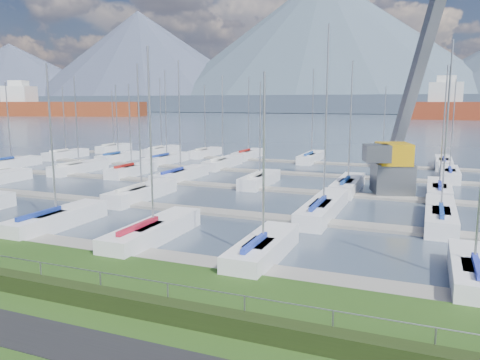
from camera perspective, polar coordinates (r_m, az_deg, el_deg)
The scene contains 10 objects.
path at distance 16.96m, azimuth -20.34°, elevation -18.07°, with size 160.00×2.00×0.04m, color black.
water at distance 274.24m, azimuth 19.92°, elevation 7.30°, with size 800.00×540.00×0.20m, color #435062.
hedge at distance 18.60m, azimuth -14.88°, elevation -14.08°, with size 80.00×0.70×0.70m, color black.
fence at distance 18.58m, azimuth -14.24°, elevation -11.25°, with size 0.04×0.04×80.00m, color gray.
foothill at distance 344.08m, azimuth 20.45°, elevation 8.68°, with size 900.00×80.00×12.00m, color #404D5E.
mountains at distance 420.37m, azimuth 22.13°, elevation 14.20°, with size 1190.00×360.00×115.00m.
docks at distance 42.02m, azimuth 7.15°, elevation -1.39°, with size 90.00×41.60×0.25m.
crane at distance 43.12m, azimuth 19.07°, elevation 5.88°, with size 7.26×13.07×22.35m.
cargo_ship_west at distance 277.69m, azimuth -20.83°, elevation 8.13°, with size 83.22×40.71×21.50m.
sailboat_fleet at distance 44.56m, azimuth 4.21°, elevation 6.53°, with size 75.60×49.91×13.37m.
Camera 1 is at (10.44, -13.92, 7.71)m, focal length 35.00 mm.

